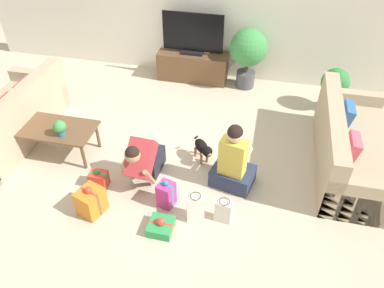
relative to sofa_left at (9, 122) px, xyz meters
The scene contains 19 objects.
ground_plane 2.41m from the sofa_left, ahead, with size 16.00×16.00×0.00m, color beige.
wall_back 3.70m from the sofa_left, 47.71° to the left, with size 8.40×0.06×2.60m.
sofa_left is the anchor object (origin of this frame).
sofa_right 4.82m from the sofa_left, ahead, with size 0.90×2.08×0.85m.
coffee_table 0.85m from the sofa_left, ahead, with size 1.09×0.59×0.44m.
tv_console 3.23m from the sofa_left, 46.69° to the left, with size 1.26×0.42×0.52m.
tv 3.28m from the sofa_left, 46.69° to the left, with size 1.07×0.20×0.73m.
potted_plant_back_right 3.96m from the sofa_left, 35.75° to the left, with size 0.64×0.64×1.07m.
potted_plant_corner_right 5.02m from the sofa_left, 22.10° to the left, with size 0.45×0.45×0.73m.
person_kneeling 2.22m from the sofa_left, ahead, with size 0.36×0.80×0.77m.
person_sitting 3.32m from the sofa_left, ahead, with size 0.60×0.56×0.97m.
dog 2.86m from the sofa_left, ahead, with size 0.33×0.39×0.35m.
gift_box_a 1.77m from the sofa_left, 20.57° to the right, with size 0.22×0.18×0.27m.
gift_box_b 2.69m from the sofa_left, 15.83° to the right, with size 0.23×0.23×0.40m.
gift_box_c 2.87m from the sofa_left, 23.26° to the right, with size 0.28×0.29×0.19m.
gift_box_d 2.03m from the sofa_left, 30.80° to the right, with size 0.34×0.36×0.41m.
gift_bag_a 3.41m from the sofa_left, 13.98° to the right, with size 0.21×0.14×0.33m.
gift_bag_b 3.11m from the sofa_left, 16.46° to the right, with size 0.22×0.16×0.40m.
tabletop_plant 1.07m from the sofa_left, 13.67° to the right, with size 0.17×0.17×0.22m.
Camera 1 is at (1.18, -3.69, 3.53)m, focal length 35.00 mm.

